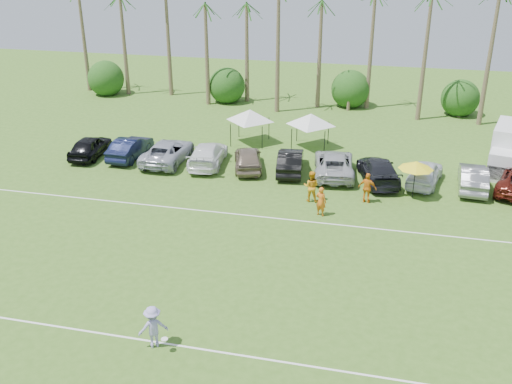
# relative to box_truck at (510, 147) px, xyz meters

# --- Properties ---
(ground) EXTENTS (120.00, 120.00, 0.00)m
(ground) POSITION_rel_box_truck_xyz_m (-18.12, -25.32, -1.62)
(ground) COLOR #3B621D
(ground) RESTS_ON ground
(field_lines) EXTENTS (80.00, 12.10, 0.01)m
(field_lines) POSITION_rel_box_truck_xyz_m (-18.12, -17.32, -1.62)
(field_lines) COLOR white
(field_lines) RESTS_ON ground
(palm_tree_0) EXTENTS (2.40, 2.40, 8.90)m
(palm_tree_0) POSITION_rel_box_truck_xyz_m (-40.12, 12.68, 5.86)
(palm_tree_0) COLOR brown
(palm_tree_0) RESTS_ON ground
(palm_tree_1) EXTENTS (2.40, 2.40, 9.90)m
(palm_tree_1) POSITION_rel_box_truck_xyz_m (-35.12, 12.68, 6.73)
(palm_tree_1) COLOR brown
(palm_tree_1) RESTS_ON ground
(palm_tree_2) EXTENTS (2.40, 2.40, 10.90)m
(palm_tree_2) POSITION_rel_box_truck_xyz_m (-30.12, 12.68, 7.59)
(palm_tree_2) COLOR brown
(palm_tree_2) RESTS_ON ground
(palm_tree_4) EXTENTS (2.40, 2.40, 8.90)m
(palm_tree_4) POSITION_rel_box_truck_xyz_m (-22.12, 12.68, 5.86)
(palm_tree_4) COLOR brown
(palm_tree_4) RESTS_ON ground
(palm_tree_5) EXTENTS (2.40, 2.40, 9.90)m
(palm_tree_5) POSITION_rel_box_truck_xyz_m (-18.12, 12.68, 6.73)
(palm_tree_5) COLOR brown
(palm_tree_5) RESTS_ON ground
(palm_tree_6) EXTENTS (2.40, 2.40, 10.90)m
(palm_tree_6) POSITION_rel_box_truck_xyz_m (-14.12, 12.68, 7.59)
(palm_tree_6) COLOR brown
(palm_tree_6) RESTS_ON ground
(palm_tree_8) EXTENTS (2.40, 2.40, 8.90)m
(palm_tree_8) POSITION_rel_box_truck_xyz_m (-5.12, 12.68, 5.86)
(palm_tree_8) COLOR brown
(palm_tree_8) RESTS_ON ground
(palm_tree_9) EXTENTS (2.40, 2.40, 9.90)m
(palm_tree_9) POSITION_rel_box_truck_xyz_m (-0.12, 12.68, 6.73)
(palm_tree_9) COLOR brown
(palm_tree_9) RESTS_ON ground
(bush_tree_0) EXTENTS (4.00, 4.00, 4.00)m
(bush_tree_0) POSITION_rel_box_truck_xyz_m (-37.12, 13.68, 0.18)
(bush_tree_0) COLOR brown
(bush_tree_0) RESTS_ON ground
(bush_tree_1) EXTENTS (4.00, 4.00, 4.00)m
(bush_tree_1) POSITION_rel_box_truck_xyz_m (-24.12, 13.68, 0.18)
(bush_tree_1) COLOR brown
(bush_tree_1) RESTS_ON ground
(bush_tree_2) EXTENTS (4.00, 4.00, 4.00)m
(bush_tree_2) POSITION_rel_box_truck_xyz_m (-12.12, 13.68, 0.18)
(bush_tree_2) COLOR brown
(bush_tree_2) RESTS_ON ground
(bush_tree_3) EXTENTS (4.00, 4.00, 4.00)m
(bush_tree_3) POSITION_rel_box_truck_xyz_m (-2.12, 13.68, 0.18)
(bush_tree_3) COLOR brown
(bush_tree_3) RESTS_ON ground
(sideline_player_a) EXTENTS (0.76, 0.64, 1.79)m
(sideline_player_a) POSITION_rel_box_truck_xyz_m (-11.81, -10.31, -0.73)
(sideline_player_a) COLOR orange
(sideline_player_a) RESTS_ON ground
(sideline_player_b) EXTENTS (0.97, 0.77, 1.97)m
(sideline_player_b) POSITION_rel_box_truck_xyz_m (-12.65, -8.46, -0.64)
(sideline_player_b) COLOR orange
(sideline_player_b) RESTS_ON ground
(sideline_player_c) EXTENTS (1.18, 0.67, 1.91)m
(sideline_player_c) POSITION_rel_box_truck_xyz_m (-9.29, -7.87, -0.67)
(sideline_player_c) COLOR orange
(sideline_player_c) RESTS_ON ground
(box_truck) EXTENTS (3.60, 6.25, 3.03)m
(box_truck) POSITION_rel_box_truck_xyz_m (0.00, 0.00, 0.00)
(box_truck) COLOR silver
(box_truck) RESTS_ON ground
(canopy_tent_left) EXTENTS (3.90, 3.90, 3.16)m
(canopy_tent_left) POSITION_rel_box_truck_xyz_m (-18.92, 1.45, 1.08)
(canopy_tent_left) COLOR black
(canopy_tent_left) RESTS_ON ground
(canopy_tent_right) EXTENTS (3.90, 3.90, 3.16)m
(canopy_tent_right) POSITION_rel_box_truck_xyz_m (-14.13, 1.41, 1.08)
(canopy_tent_right) COLOR black
(canopy_tent_right) RESTS_ON ground
(market_umbrella) EXTENTS (2.16, 2.16, 2.41)m
(market_umbrella) POSITION_rel_box_truck_xyz_m (-6.52, -6.45, 0.53)
(market_umbrella) COLOR black
(market_umbrella) RESTS_ON ground
(frisbee_player) EXTENTS (1.37, 1.19, 1.81)m
(frisbee_player) POSITION_rel_box_truck_xyz_m (-16.73, -23.53, -0.72)
(frisbee_player) COLOR #9E95D3
(frisbee_player) RESTS_ON ground
(parked_car_0) EXTENTS (2.13, 4.74, 1.58)m
(parked_car_0) POSITION_rel_box_truck_xyz_m (-29.69, -4.35, -0.83)
(parked_car_0) COLOR black
(parked_car_0) RESTS_ON ground
(parked_car_1) EXTENTS (1.81, 4.84, 1.58)m
(parked_car_1) POSITION_rel_box_truck_xyz_m (-26.70, -3.92, -0.83)
(parked_car_1) COLOR black
(parked_car_1) RESTS_ON ground
(parked_car_2) EXTENTS (2.64, 5.69, 1.58)m
(parked_car_2) POSITION_rel_box_truck_xyz_m (-23.71, -4.08, -0.83)
(parked_car_2) COLOR #A6AAB7
(parked_car_2) RESTS_ON ground
(parked_car_3) EXTENTS (2.77, 5.65, 1.58)m
(parked_car_3) POSITION_rel_box_truck_xyz_m (-20.71, -3.93, -0.83)
(parked_car_3) COLOR white
(parked_car_3) RESTS_ON ground
(parked_car_4) EXTENTS (3.04, 4.97, 1.58)m
(parked_car_4) POSITION_rel_box_truck_xyz_m (-17.72, -4.08, -0.83)
(parked_car_4) COLOR #7A6856
(parked_car_4) RESTS_ON ground
(parked_car_5) EXTENTS (2.23, 4.96, 1.58)m
(parked_car_5) POSITION_rel_box_truck_xyz_m (-14.73, -3.98, -0.83)
(parked_car_5) COLOR black
(parked_car_5) RESTS_ON ground
(parked_car_6) EXTENTS (3.28, 5.96, 1.58)m
(parked_car_6) POSITION_rel_box_truck_xyz_m (-11.74, -3.84, -0.83)
(parked_car_6) COLOR #ADAFB1
(parked_car_6) RESTS_ON ground
(parked_car_7) EXTENTS (3.42, 5.81, 1.58)m
(parked_car_7) POSITION_rel_box_truck_xyz_m (-8.75, -4.30, -0.83)
(parked_car_7) COLOR black
(parked_car_7) RESTS_ON ground
(parked_car_8) EXTENTS (2.83, 4.93, 1.58)m
(parked_car_8) POSITION_rel_box_truck_xyz_m (-5.76, -4.07, -0.83)
(parked_car_8) COLOR white
(parked_car_8) RESTS_ON ground
(parked_car_9) EXTENTS (1.98, 4.90, 1.58)m
(parked_car_9) POSITION_rel_box_truck_xyz_m (-2.77, -4.19, -0.83)
(parked_car_9) COLOR slate
(parked_car_9) RESTS_ON ground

